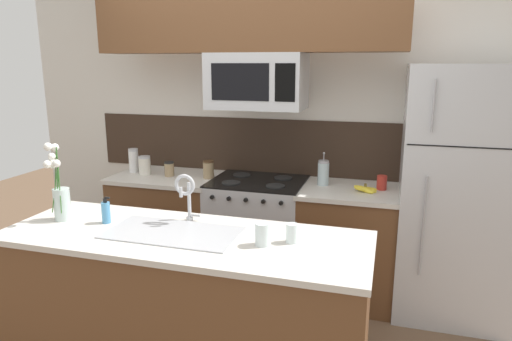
% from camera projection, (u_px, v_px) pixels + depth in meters
% --- Properties ---
extents(rear_partition, '(5.20, 0.10, 2.60)m').
position_uv_depth(rear_partition, '(304.00, 130.00, 3.91)').
color(rear_partition, silver).
rests_on(rear_partition, ground).
extents(splash_band, '(3.25, 0.01, 0.48)m').
position_uv_depth(splash_band, '(268.00, 146.00, 3.98)').
color(splash_band, '#332319').
rests_on(splash_band, rear_partition).
extents(back_counter_left, '(0.91, 0.65, 0.91)m').
position_uv_depth(back_counter_left, '(169.00, 225.00, 4.06)').
color(back_counter_left, brown).
rests_on(back_counter_left, ground).
extents(back_counter_right, '(0.76, 0.65, 0.91)m').
position_uv_depth(back_counter_right, '(347.00, 244.00, 3.63)').
color(back_counter_right, brown).
rests_on(back_counter_right, ground).
extents(stove_range, '(0.76, 0.64, 0.93)m').
position_uv_depth(stove_range, '(258.00, 233.00, 3.83)').
color(stove_range, '#B7BABF').
rests_on(stove_range, ground).
extents(microwave, '(0.74, 0.40, 0.43)m').
position_uv_depth(microwave, '(257.00, 81.00, 3.53)').
color(microwave, '#B7BABF').
extents(upper_cabinet_band, '(2.37, 0.34, 0.60)m').
position_uv_depth(upper_cabinet_band, '(246.00, 11.00, 3.40)').
color(upper_cabinet_band, brown).
extents(refrigerator, '(0.79, 0.74, 1.85)m').
position_uv_depth(refrigerator, '(456.00, 194.00, 3.33)').
color(refrigerator, '#B7BABF').
rests_on(refrigerator, ground).
extents(storage_jar_tall, '(0.08, 0.08, 0.21)m').
position_uv_depth(storage_jar_tall, '(134.00, 160.00, 4.05)').
color(storage_jar_tall, silver).
rests_on(storage_jar_tall, back_counter_left).
extents(storage_jar_medium, '(0.10, 0.10, 0.16)m').
position_uv_depth(storage_jar_medium, '(145.00, 165.00, 3.98)').
color(storage_jar_medium, silver).
rests_on(storage_jar_medium, back_counter_left).
extents(storage_jar_short, '(0.08, 0.08, 0.12)m').
position_uv_depth(storage_jar_short, '(169.00, 169.00, 3.92)').
color(storage_jar_short, '#997F5B').
rests_on(storage_jar_short, back_counter_left).
extents(storage_jar_squat, '(0.09, 0.09, 0.15)m').
position_uv_depth(storage_jar_squat, '(208.00, 169.00, 3.84)').
color(storage_jar_squat, '#997F5B').
rests_on(storage_jar_squat, back_counter_left).
extents(banana_bunch, '(0.19, 0.12, 0.08)m').
position_uv_depth(banana_bunch, '(365.00, 189.00, 3.43)').
color(banana_bunch, yellow).
rests_on(banana_bunch, back_counter_right).
extents(french_press, '(0.09, 0.09, 0.27)m').
position_uv_depth(french_press, '(323.00, 173.00, 3.62)').
color(french_press, silver).
rests_on(french_press, back_counter_right).
extents(coffee_tin, '(0.08, 0.08, 0.11)m').
position_uv_depth(coffee_tin, '(382.00, 183.00, 3.50)').
color(coffee_tin, '#B22D23').
rests_on(coffee_tin, back_counter_right).
extents(island_counter, '(2.11, 0.74, 0.91)m').
position_uv_depth(island_counter, '(186.00, 307.00, 2.69)').
color(island_counter, brown).
rests_on(island_counter, ground).
extents(kitchen_sink, '(0.76, 0.39, 0.16)m').
position_uv_depth(kitchen_sink, '(173.00, 244.00, 2.62)').
color(kitchen_sink, '#ADAFB5').
rests_on(kitchen_sink, island_counter).
extents(sink_faucet, '(0.14, 0.14, 0.31)m').
position_uv_depth(sink_faucet, '(186.00, 191.00, 2.74)').
color(sink_faucet, '#B7BABF').
rests_on(sink_faucet, island_counter).
extents(dish_soap_bottle, '(0.06, 0.05, 0.16)m').
position_uv_depth(dish_soap_bottle, '(106.00, 212.00, 2.76)').
color(dish_soap_bottle, '#4C93C6').
rests_on(dish_soap_bottle, island_counter).
extents(drinking_glass, '(0.08, 0.08, 0.12)m').
position_uv_depth(drinking_glass, '(262.00, 234.00, 2.42)').
color(drinking_glass, silver).
rests_on(drinking_glass, island_counter).
extents(spare_glass, '(0.07, 0.07, 0.11)m').
position_uv_depth(spare_glass, '(292.00, 233.00, 2.46)').
color(spare_glass, silver).
rests_on(spare_glass, island_counter).
extents(flower_vase, '(0.15, 0.14, 0.49)m').
position_uv_depth(flower_vase, '(60.00, 196.00, 2.80)').
color(flower_vase, silver).
rests_on(flower_vase, island_counter).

